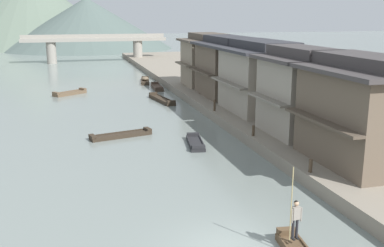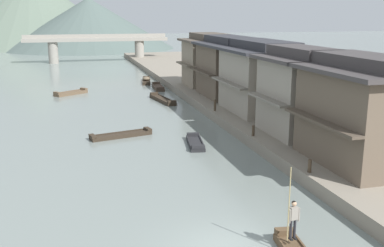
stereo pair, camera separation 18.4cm
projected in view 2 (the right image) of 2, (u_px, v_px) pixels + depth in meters
The scene contains 19 objects.
riverbank_right at pixel (266, 95), 49.94m from camera, with size 18.00×110.00×0.79m, color gray.
boatman_person at pixel (293, 215), 17.48m from camera, with size 0.56×0.28×3.04m.
boat_moored_nearest at pixel (158, 87), 56.45m from camera, with size 1.35×4.76×0.56m.
boat_moored_second at pixel (71, 93), 52.41m from camera, with size 3.93×3.26×0.55m.
boat_moored_third at pixel (195, 143), 32.18m from camera, with size 1.54×3.69×0.48m.
boat_moored_far at pixel (163, 100), 48.32m from camera, with size 1.86×5.81×0.56m.
boat_midriver_drifting at pixel (146, 80), 61.74m from camera, with size 2.00×5.84×0.78m.
boat_midriver_upstream at pixel (121, 135), 34.37m from camera, with size 4.86×2.09×0.44m.
house_waterfront_nearest at pixel (366, 112), 25.36m from camera, with size 6.27×7.93×6.14m.
house_waterfront_second at pixel (301, 92), 31.69m from camera, with size 5.57×6.35×6.14m.
house_waterfront_tall at pixel (262, 77), 39.26m from camera, with size 6.69×8.15×6.14m.
house_waterfront_narrow at pixel (229, 67), 46.72m from camera, with size 6.32×7.90×6.14m.
house_waterfront_far at pixel (209, 60), 53.61m from camera, with size 6.50×6.16×6.14m.
mooring_post_dock_near at pixel (310, 166), 24.32m from camera, with size 0.20×0.20×0.74m, color #473828.
mooring_post_dock_mid at pixel (253, 131), 31.63m from camera, with size 0.20×0.20×0.76m, color #473828.
mooring_post_dock_far at pixel (215, 105), 39.72m from camera, with size 0.20×0.20×1.00m, color #473828.
stone_bridge at pixel (97, 44), 86.70m from camera, with size 27.20×2.40×5.31m.
hill_far_west at pixel (89, 23), 121.01m from camera, with size 45.26×45.26×13.32m, color #4C5B56.
hill_far_centre at pixel (32, 9), 132.52m from camera, with size 54.95×54.95×21.15m, color #5B6B5B.
Camera 2 is at (-5.47, -15.38, 9.13)m, focal length 42.26 mm.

